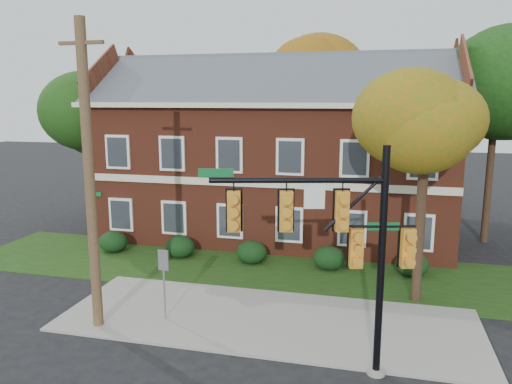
% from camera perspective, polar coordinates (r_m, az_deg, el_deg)
% --- Properties ---
extents(ground, '(120.00, 120.00, 0.00)m').
position_cam_1_polar(ground, '(16.60, 0.50, -15.95)').
color(ground, black).
rests_on(ground, ground).
extents(sidewalk, '(14.00, 5.00, 0.08)m').
position_cam_1_polar(sidewalk, '(17.46, 1.28, -14.40)').
color(sidewalk, gray).
rests_on(sidewalk, ground).
extents(grass_strip, '(30.00, 6.00, 0.04)m').
position_cam_1_polar(grass_strip, '(22.01, 4.16, -9.05)').
color(grass_strip, '#193811').
rests_on(grass_strip, ground).
extents(apartment_building, '(18.80, 8.80, 9.74)m').
position_cam_1_polar(apartment_building, '(27.05, 2.26, 5.48)').
color(apartment_building, maroon).
rests_on(apartment_building, ground).
extents(hedge_far_left, '(1.40, 1.26, 1.05)m').
position_cam_1_polar(hedge_far_left, '(25.47, -16.01, -5.49)').
color(hedge_far_left, black).
rests_on(hedge_far_left, ground).
extents(hedge_left, '(1.40, 1.26, 1.05)m').
position_cam_1_polar(hedge_left, '(23.96, -8.68, -6.22)').
color(hedge_left, black).
rests_on(hedge_left, ground).
extents(hedge_center, '(1.40, 1.26, 1.05)m').
position_cam_1_polar(hedge_center, '(22.89, -0.50, -6.90)').
color(hedge_center, black).
rests_on(hedge_center, ground).
extents(hedge_right, '(1.40, 1.26, 1.05)m').
position_cam_1_polar(hedge_right, '(22.32, 8.31, -7.48)').
color(hedge_right, black).
rests_on(hedge_right, ground).
extents(hedge_far_right, '(1.40, 1.26, 1.05)m').
position_cam_1_polar(hedge_far_right, '(22.29, 17.38, -7.89)').
color(hedge_far_right, black).
rests_on(hedge_far_right, ground).
extents(tree_near_right, '(4.50, 4.25, 8.58)m').
position_cam_1_polar(tree_near_right, '(18.41, 19.66, 7.67)').
color(tree_near_right, black).
rests_on(tree_near_right, ground).
extents(tree_left_rear, '(5.40, 5.10, 8.88)m').
position_cam_1_polar(tree_left_rear, '(29.48, -17.28, 8.74)').
color(tree_left_rear, black).
rests_on(tree_left_rear, ground).
extents(tree_right_rear, '(6.30, 5.95, 10.62)m').
position_cam_1_polar(tree_right_rear, '(27.89, 26.59, 10.98)').
color(tree_right_rear, black).
rests_on(tree_right_rear, ground).
extents(tree_far_rear, '(6.84, 6.46, 11.52)m').
position_cam_1_polar(tree_far_rear, '(34.50, 7.25, 12.93)').
color(tree_far_rear, black).
rests_on(tree_far_rear, ground).
extents(traffic_signal, '(5.49, 1.52, 6.28)m').
position_cam_1_polar(traffic_signal, '(13.18, 9.48, -5.06)').
color(traffic_signal, gray).
rests_on(traffic_signal, ground).
extents(utility_pole, '(1.53, 0.34, 9.83)m').
position_cam_1_polar(utility_pole, '(16.45, -18.50, 1.54)').
color(utility_pole, '#4E3D24').
rests_on(utility_pole, ground).
extents(sign_post, '(0.36, 0.07, 2.50)m').
position_cam_1_polar(sign_post, '(17.12, -10.50, -9.10)').
color(sign_post, slate).
rests_on(sign_post, ground).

